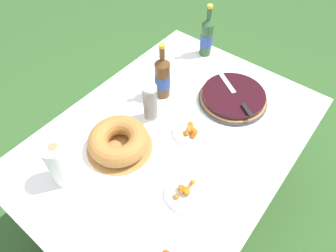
% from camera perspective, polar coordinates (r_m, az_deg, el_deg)
% --- Properties ---
extents(ground_plane, '(16.00, 16.00, 0.00)m').
position_cam_1_polar(ground_plane, '(2.09, 0.63, -13.54)').
color(ground_plane, '#335B28').
extents(garden_table, '(1.49, 1.09, 0.70)m').
position_cam_1_polar(garden_table, '(1.55, 0.83, -3.14)').
color(garden_table, brown).
rests_on(garden_table, ground_plane).
extents(tablecloth, '(1.50, 1.10, 0.10)m').
position_cam_1_polar(tablecloth, '(1.51, 0.85, -1.96)').
color(tablecloth, white).
rests_on(tablecloth, garden_table).
extents(berry_tart, '(0.37, 0.37, 0.06)m').
position_cam_1_polar(berry_tart, '(1.67, 12.30, 5.36)').
color(berry_tart, '#38383D').
rests_on(berry_tart, tablecloth).
extents(serving_knife, '(0.22, 0.33, 0.01)m').
position_cam_1_polar(serving_knife, '(1.63, 12.97, 5.54)').
color(serving_knife, silver).
rests_on(serving_knife, berry_tart).
extents(bundt_cake, '(0.32, 0.32, 0.10)m').
position_cam_1_polar(bundt_cake, '(1.43, -9.38, -2.83)').
color(bundt_cake, '#B78447').
rests_on(bundt_cake, tablecloth).
extents(cup_stack, '(0.07, 0.07, 0.21)m').
position_cam_1_polar(cup_stack, '(1.50, -3.39, 4.44)').
color(cup_stack, white).
rests_on(cup_stack, tablecloth).
extents(cider_bottle_green, '(0.08, 0.08, 0.33)m').
position_cam_1_polar(cider_bottle_green, '(1.92, 7.37, 16.53)').
color(cider_bottle_green, '#2D562D').
rests_on(cider_bottle_green, tablecloth).
extents(cider_bottle_amber, '(0.08, 0.08, 0.33)m').
position_cam_1_polar(cider_bottle_amber, '(1.61, -1.06, 9.26)').
color(cider_bottle_amber, brown).
rests_on(cider_bottle_amber, tablecloth).
extents(snack_plate_near, '(0.20, 0.20, 0.06)m').
position_cam_1_polar(snack_plate_near, '(1.31, 3.52, -12.39)').
color(snack_plate_near, white).
rests_on(snack_plate_near, tablecloth).
extents(snack_plate_left, '(0.19, 0.19, 0.06)m').
position_cam_1_polar(snack_plate_left, '(1.50, 4.40, -0.85)').
color(snack_plate_left, white).
rests_on(snack_plate_left, tablecloth).
extents(paper_towel_roll, '(0.11, 0.11, 0.23)m').
position_cam_1_polar(paper_towel_roll, '(1.34, -19.78, -6.62)').
color(paper_towel_roll, white).
rests_on(paper_towel_roll, tablecloth).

